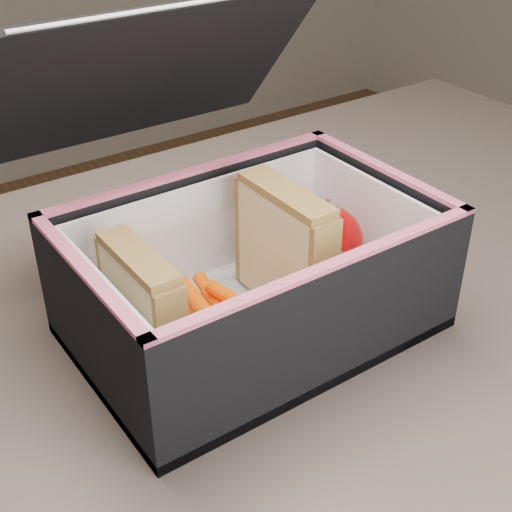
% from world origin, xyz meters
% --- Properties ---
extents(kitchen_table, '(1.20, 0.80, 0.75)m').
position_xyz_m(kitchen_table, '(0.00, 0.00, 0.66)').
color(kitchen_table, brown).
rests_on(kitchen_table, ground).
extents(lunch_bag, '(0.29, 0.32, 0.25)m').
position_xyz_m(lunch_bag, '(-0.03, 0.03, 0.81)').
color(lunch_bag, black).
rests_on(lunch_bag, kitchen_table).
extents(plastic_tub, '(0.17, 0.12, 0.07)m').
position_xyz_m(plastic_tub, '(-0.06, 0.02, 0.80)').
color(plastic_tub, white).
rests_on(plastic_tub, lunch_bag).
extents(sandwich_left, '(0.02, 0.09, 0.10)m').
position_xyz_m(sandwich_left, '(-0.13, 0.02, 0.82)').
color(sandwich_left, tan).
rests_on(sandwich_left, plastic_tub).
extents(sandwich_right, '(0.03, 0.10, 0.11)m').
position_xyz_m(sandwich_right, '(0.00, 0.02, 0.82)').
color(sandwich_right, tan).
rests_on(sandwich_right, plastic_tub).
extents(carrot_sticks, '(0.06, 0.14, 0.03)m').
position_xyz_m(carrot_sticks, '(-0.07, 0.01, 0.78)').
color(carrot_sticks, '#FB3D00').
rests_on(carrot_sticks, plastic_tub).
extents(paper_napkin, '(0.10, 0.10, 0.01)m').
position_xyz_m(paper_napkin, '(0.05, 0.04, 0.77)').
color(paper_napkin, white).
rests_on(paper_napkin, lunch_bag).
extents(red_apple, '(0.07, 0.07, 0.07)m').
position_xyz_m(red_apple, '(0.06, 0.04, 0.80)').
color(red_apple, '#800101').
rests_on(red_apple, paper_napkin).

